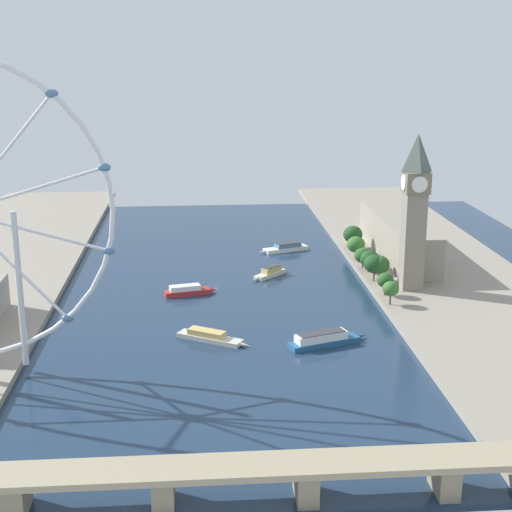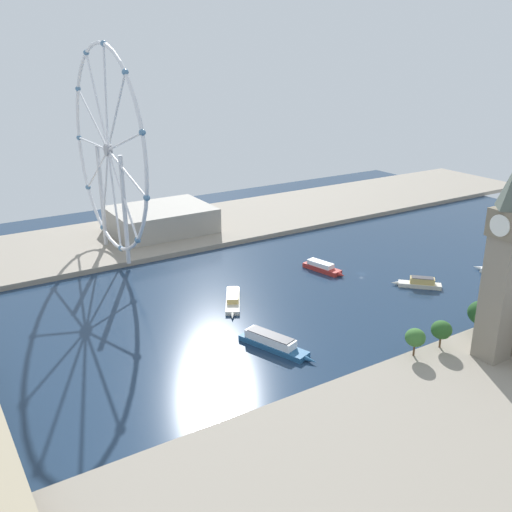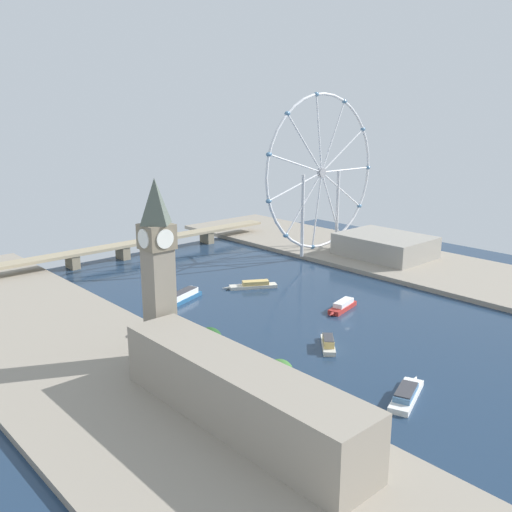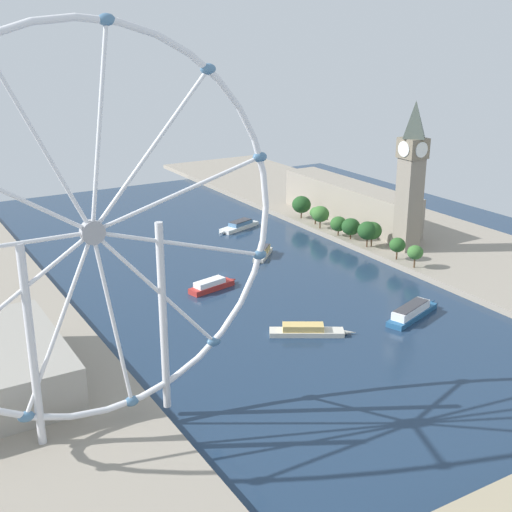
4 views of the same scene
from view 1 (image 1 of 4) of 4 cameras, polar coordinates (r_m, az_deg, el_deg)
The scene contains 11 objects.
ground_plane at distance 401.45m, azimuth -3.06°, elevation -2.17°, with size 418.34×418.34×0.00m, color #1E334C.
riverbank_left at distance 422.32m, azimuth 14.04°, elevation -1.51°, with size 90.00×520.00×3.00m, color gray.
clock_tower at distance 383.14m, azimuth 11.93°, elevation 3.46°, with size 13.10×13.10×78.85m.
parliament_block at distance 450.34m, azimuth 10.69°, elevation 1.46°, with size 22.00×108.10×22.98m, color gray.
tree_row_embankment at distance 419.23m, azimuth 8.42°, elevation 0.07°, with size 14.42×114.87×14.24m.
river_bridge at distance 215.62m, azimuth -1.60°, elevation -16.16°, with size 230.34×13.53×11.48m.
tour_boat_0 at distance 414.49m, azimuth 1.07°, elevation -1.25°, with size 20.73×20.76×5.52m.
tour_boat_1 at distance 325.90m, azimuth -3.52°, elevation -6.12°, with size 32.20×21.53×4.56m.
tour_boat_2 at distance 321.74m, azimuth 5.16°, elevation -6.31°, with size 36.67×17.32×5.99m.
tour_boat_3 at distance 385.56m, azimuth -5.22°, elevation -2.63°, with size 27.37×11.52×5.09m.
tour_boat_4 at distance 466.44m, azimuth 2.27°, elevation 0.63°, with size 32.53×17.05×4.98m.
Camera 1 is at (8.61, 382.35, 122.04)m, focal length 52.73 mm.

